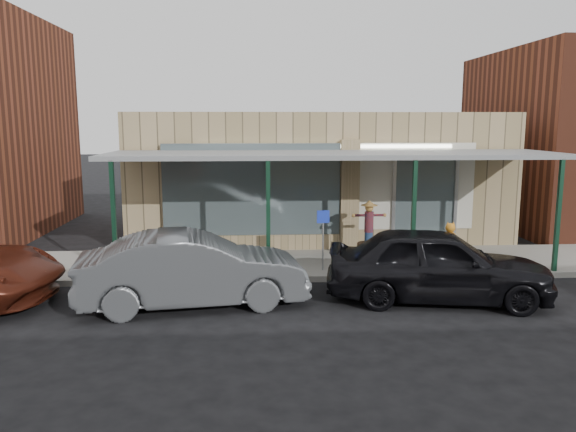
{
  "coord_description": "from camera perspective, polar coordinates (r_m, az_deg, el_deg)",
  "views": [
    {
      "loc": [
        -2.15,
        -11.32,
        3.9
      ],
      "look_at": [
        -1.29,
        2.6,
        1.57
      ],
      "focal_mm": 35.0,
      "sensor_mm": 36.0,
      "label": 1
    }
  ],
  "objects": [
    {
      "name": "block_buildings_near",
      "position": [
        20.93,
        8.01,
        9.04
      ],
      "size": [
        61.0,
        8.0,
        8.0
      ],
      "color": "brown",
      "rests_on": "ground"
    },
    {
      "name": "storefront",
      "position": [
        19.68,
        2.75,
        4.21
      ],
      "size": [
        12.0,
        6.25,
        4.2
      ],
      "color": "#9E8661",
      "rests_on": "ground"
    },
    {
      "name": "handicap_sign",
      "position": [
        14.29,
        3.58,
        -1.62
      ],
      "size": [
        0.32,
        0.07,
        1.55
      ],
      "rotation": [
        0.0,
        0.0,
        0.14
      ],
      "color": "gray",
      "rests_on": "sidewalk"
    },
    {
      "name": "barrel_pumpkin",
      "position": [
        15.64,
        -12.64,
        -3.74
      ],
      "size": [
        0.56,
        0.56,
        0.65
      ],
      "rotation": [
        0.0,
        0.0,
        0.01
      ],
      "color": "#44281B",
      "rests_on": "sidewalk"
    },
    {
      "name": "parked_sedan",
      "position": [
        12.78,
        14.95,
        -4.76
      ],
      "size": [
        5.09,
        2.75,
        1.64
      ],
      "rotation": [
        0.0,
        0.0,
        1.39
      ],
      "color": "black",
      "rests_on": "ground"
    },
    {
      "name": "awning",
      "position": [
        15.06,
        4.7,
        6.08
      ],
      "size": [
        12.0,
        3.0,
        3.04
      ],
      "color": "slate",
      "rests_on": "ground"
    },
    {
      "name": "sidewalk",
      "position": [
        15.55,
        4.53,
        -4.78
      ],
      "size": [
        40.0,
        3.2,
        0.15
      ],
      "primitive_type": "cube",
      "color": "gray",
      "rests_on": "ground"
    },
    {
      "name": "car_grey",
      "position": [
        12.19,
        -9.6,
        -5.4
      ],
      "size": [
        5.01,
        2.36,
        1.59
      ],
      "primitive_type": "imported",
      "rotation": [
        0.0,
        0.0,
        1.72
      ],
      "color": "#4E5155",
      "rests_on": "ground"
    },
    {
      "name": "barrel_scarecrow",
      "position": [
        15.84,
        8.19,
        -2.27
      ],
      "size": [
        0.98,
        0.71,
        1.62
      ],
      "rotation": [
        0.0,
        0.0,
        0.15
      ],
      "color": "#44281B",
      "rests_on": "sidewalk"
    },
    {
      "name": "ground",
      "position": [
        12.16,
        6.93,
        -9.28
      ],
      "size": [
        120.0,
        120.0,
        0.0
      ],
      "primitive_type": "plane",
      "color": "black",
      "rests_on": "ground"
    }
  ]
}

